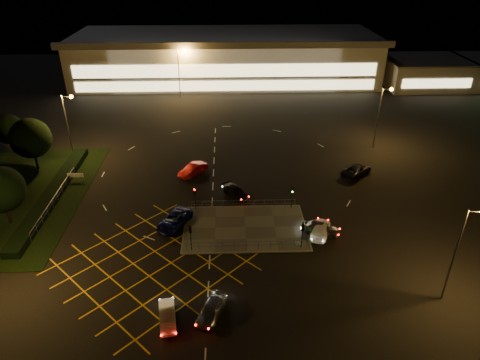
{
  "coord_description": "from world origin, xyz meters",
  "views": [
    {
      "loc": [
        0.04,
        -43.16,
        29.32
      ],
      "look_at": [
        1.68,
        6.07,
        2.0
      ],
      "focal_mm": 32.0,
      "sensor_mm": 36.0,
      "label": 1
    }
  ],
  "objects_px": {
    "signal_ne": "(292,193)",
    "car_approach_white": "(320,229)",
    "car_left_blue": "(174,220)",
    "car_east_grey": "(357,170)",
    "car_circ_red": "(193,169)",
    "car_far_dkgrey": "(236,192)",
    "car_right_silver": "(321,228)",
    "signal_nw": "(195,194)",
    "car_near_silver": "(211,309)",
    "signal_se": "(303,231)",
    "car_queue_white": "(167,316)",
    "signal_sw": "(190,233)"
  },
  "relations": [
    {
      "from": "signal_sw",
      "to": "signal_se",
      "type": "bearing_deg",
      "value": -180.0
    },
    {
      "from": "signal_se",
      "to": "signal_ne",
      "type": "bearing_deg",
      "value": -90.0
    },
    {
      "from": "car_east_grey",
      "to": "signal_se",
      "type": "bearing_deg",
      "value": 104.47
    },
    {
      "from": "signal_ne",
      "to": "car_approach_white",
      "type": "xyz_separation_m",
      "value": [
        2.58,
        -5.44,
        -1.69
      ]
    },
    {
      "from": "signal_sw",
      "to": "signal_nw",
      "type": "relative_size",
      "value": 1.0
    },
    {
      "from": "signal_nw",
      "to": "car_circ_red",
      "type": "height_order",
      "value": "signal_nw"
    },
    {
      "from": "signal_sw",
      "to": "signal_se",
      "type": "height_order",
      "value": "same"
    },
    {
      "from": "signal_nw",
      "to": "car_circ_red",
      "type": "relative_size",
      "value": 0.67
    },
    {
      "from": "signal_nw",
      "to": "car_queue_white",
      "type": "distance_m",
      "value": 18.08
    },
    {
      "from": "signal_se",
      "to": "signal_nw",
      "type": "xyz_separation_m",
      "value": [
        -12.0,
        7.99,
        0.0
      ]
    },
    {
      "from": "car_queue_white",
      "to": "car_left_blue",
      "type": "xyz_separation_m",
      "value": [
        -0.86,
        14.72,
        0.1
      ]
    },
    {
      "from": "car_near_silver",
      "to": "car_right_silver",
      "type": "distance_m",
      "value": 17.15
    },
    {
      "from": "signal_se",
      "to": "car_far_dkgrey",
      "type": "xyz_separation_m",
      "value": [
        -6.93,
        11.36,
        -1.73
      ]
    },
    {
      "from": "signal_se",
      "to": "car_circ_red",
      "type": "distance_m",
      "value": 21.92
    },
    {
      "from": "signal_ne",
      "to": "car_far_dkgrey",
      "type": "distance_m",
      "value": 7.9
    },
    {
      "from": "signal_sw",
      "to": "car_left_blue",
      "type": "height_order",
      "value": "signal_sw"
    },
    {
      "from": "car_queue_white",
      "to": "car_east_grey",
      "type": "distance_m",
      "value": 36.07
    },
    {
      "from": "signal_se",
      "to": "car_right_silver",
      "type": "height_order",
      "value": "signal_se"
    },
    {
      "from": "car_left_blue",
      "to": "car_circ_red",
      "type": "distance_m",
      "value": 12.94
    },
    {
      "from": "car_queue_white",
      "to": "car_circ_red",
      "type": "height_order",
      "value": "car_circ_red"
    },
    {
      "from": "signal_ne",
      "to": "car_right_silver",
      "type": "distance_m",
      "value": 6.16
    },
    {
      "from": "signal_sw",
      "to": "signal_se",
      "type": "xyz_separation_m",
      "value": [
        12.0,
        0.0,
        0.0
      ]
    },
    {
      "from": "car_queue_white",
      "to": "car_right_silver",
      "type": "xyz_separation_m",
      "value": [
        16.08,
        12.62,
        0.08
      ]
    },
    {
      "from": "car_far_dkgrey",
      "to": "car_right_silver",
      "type": "height_order",
      "value": "car_right_silver"
    },
    {
      "from": "signal_se",
      "to": "signal_ne",
      "type": "distance_m",
      "value": 7.99
    },
    {
      "from": "car_circ_red",
      "to": "signal_sw",
      "type": "bearing_deg",
      "value": -44.81
    },
    {
      "from": "signal_se",
      "to": "car_queue_white",
      "type": "bearing_deg",
      "value": 36.52
    },
    {
      "from": "signal_se",
      "to": "car_far_dkgrey",
      "type": "height_order",
      "value": "signal_se"
    },
    {
      "from": "signal_se",
      "to": "car_left_blue",
      "type": "bearing_deg",
      "value": -18.4
    },
    {
      "from": "car_near_silver",
      "to": "car_queue_white",
      "type": "xyz_separation_m",
      "value": [
        -3.85,
        -0.61,
        -0.09
      ]
    },
    {
      "from": "signal_nw",
      "to": "car_approach_white",
      "type": "height_order",
      "value": "signal_nw"
    },
    {
      "from": "car_near_silver",
      "to": "car_east_grey",
      "type": "xyz_separation_m",
      "value": [
        20.29,
        26.19,
        -0.0
      ]
    },
    {
      "from": "car_approach_white",
      "to": "car_near_silver",
      "type": "bearing_deg",
      "value": 64.31
    },
    {
      "from": "car_approach_white",
      "to": "signal_sw",
      "type": "bearing_deg",
      "value": 29.88
    },
    {
      "from": "signal_sw",
      "to": "car_right_silver",
      "type": "relative_size",
      "value": 0.73
    },
    {
      "from": "signal_sw",
      "to": "car_left_blue",
      "type": "distance_m",
      "value": 5.53
    },
    {
      "from": "car_near_silver",
      "to": "car_circ_red",
      "type": "height_order",
      "value": "car_circ_red"
    },
    {
      "from": "signal_ne",
      "to": "car_near_silver",
      "type": "height_order",
      "value": "signal_ne"
    },
    {
      "from": "car_right_silver",
      "to": "car_circ_red",
      "type": "relative_size",
      "value": 0.92
    },
    {
      "from": "signal_ne",
      "to": "car_right_silver",
      "type": "bearing_deg",
      "value": -63.66
    },
    {
      "from": "signal_nw",
      "to": "car_queue_white",
      "type": "height_order",
      "value": "signal_nw"
    },
    {
      "from": "car_circ_red",
      "to": "car_approach_white",
      "type": "xyz_separation_m",
      "value": [
        15.52,
        -15.08,
        -0.1
      ]
    },
    {
      "from": "signal_ne",
      "to": "car_left_blue",
      "type": "distance_m",
      "value": 14.75
    },
    {
      "from": "signal_se",
      "to": "signal_nw",
      "type": "relative_size",
      "value": 1.0
    },
    {
      "from": "car_queue_white",
      "to": "car_left_blue",
      "type": "bearing_deg",
      "value": 83.89
    },
    {
      "from": "car_circ_red",
      "to": "car_right_silver",
      "type": "bearing_deg",
      "value": -1.72
    },
    {
      "from": "car_left_blue",
      "to": "car_east_grey",
      "type": "relative_size",
      "value": 1.02
    },
    {
      "from": "signal_ne",
      "to": "car_far_dkgrey",
      "type": "relative_size",
      "value": 0.71
    },
    {
      "from": "signal_sw",
      "to": "signal_nw",
      "type": "height_order",
      "value": "same"
    },
    {
      "from": "signal_nw",
      "to": "car_far_dkgrey",
      "type": "distance_m",
      "value": 6.33
    }
  ]
}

